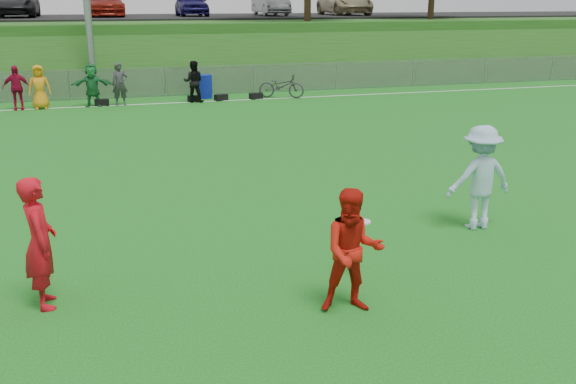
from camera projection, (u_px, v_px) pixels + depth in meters
name	position (u px, v px, depth m)	size (l,w,h in m)	color
ground	(304.00, 278.00, 9.86)	(120.00, 120.00, 0.00)	#176214
sideline_far	(171.00, 103.00, 26.39)	(60.00, 0.10, 0.01)	white
fence	(165.00, 82.00, 28.04)	(58.00, 0.06, 1.30)	gray
berm	(145.00, 45.00, 37.90)	(120.00, 18.00, 3.00)	#255116
parking_lot	(141.00, 17.00, 39.29)	(120.00, 12.00, 0.10)	black
car_row	(121.00, 4.00, 37.83)	(32.04, 5.18, 1.44)	silver
spectator_row	(96.00, 85.00, 25.36)	(7.79, 0.82, 1.69)	#A30B2E
gear_bags	(195.00, 99.00, 26.72)	(6.94, 0.45, 0.26)	black
player_red_left	(40.00, 243.00, 8.74)	(0.68, 0.45, 1.86)	red
player_red_center	(353.00, 251.00, 8.62)	(0.85, 0.66, 1.74)	red
player_blue	(480.00, 178.00, 11.77)	(1.26, 0.72, 1.94)	#A0C8DE
frisbee	(362.00, 222.00, 9.65)	(0.26, 0.26, 0.02)	white
recycling_bin	(205.00, 87.00, 27.59)	(0.67, 0.67, 1.00)	#0D1C94
bicycle	(281.00, 86.00, 27.66)	(0.69, 1.97, 1.04)	#2E2F31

